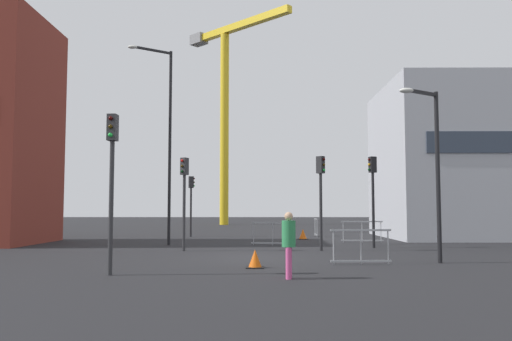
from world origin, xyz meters
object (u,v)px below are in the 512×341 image
(traffic_light_island, at_px, (112,167))
(pedestrian_walking, at_px, (289,240))
(streetlamp_tall, at_px, (165,131))
(traffic_light_crosswalk, at_px, (191,196))
(traffic_light_verge, at_px, (373,186))
(traffic_cone_on_verge, at_px, (255,259))
(traffic_light_median, at_px, (321,187))
(construction_crane, at_px, (226,93))
(traffic_light_far, at_px, (184,188))
(traffic_cone_striped, at_px, (303,234))
(streetlamp_short, at_px, (433,158))

(traffic_light_island, bearing_deg, pedestrian_walking, -7.89)
(traffic_light_island, bearing_deg, streetlamp_tall, 93.04)
(streetlamp_tall, relative_size, traffic_light_crosswalk, 2.53)
(traffic_light_verge, relative_size, traffic_cone_on_verge, 7.53)
(traffic_light_median, bearing_deg, construction_crane, 100.56)
(traffic_light_far, xyz_separation_m, traffic_light_island, (-0.80, -7.58, 0.26))
(construction_crane, height_order, traffic_light_far, construction_crane)
(traffic_light_far, bearing_deg, pedestrian_walking, -65.24)
(traffic_light_verge, relative_size, traffic_cone_striped, 6.94)
(streetlamp_short, distance_m, pedestrian_walking, 6.42)
(streetlamp_short, xyz_separation_m, pedestrian_walking, (-4.78, -3.56, -2.37))
(traffic_cone_on_verge, xyz_separation_m, traffic_cone_striped, (2.54, 13.75, 0.02))
(traffic_light_island, xyz_separation_m, traffic_cone_striped, (6.28, 15.44, -2.54))
(traffic_light_median, relative_size, traffic_light_verge, 0.97)
(traffic_light_crosswalk, height_order, traffic_light_verge, traffic_light_verge)
(streetlamp_tall, xyz_separation_m, traffic_light_verge, (9.41, -1.49, -2.69))
(traffic_light_far, xyz_separation_m, traffic_light_verge, (8.04, 1.70, 0.13))
(traffic_light_crosswalk, bearing_deg, streetlamp_short, -57.32)
(traffic_cone_striped, bearing_deg, traffic_light_island, -112.12)
(traffic_cone_striped, bearing_deg, traffic_cone_on_verge, -100.44)
(streetlamp_short, distance_m, traffic_light_far, 9.78)
(streetlamp_tall, height_order, traffic_light_median, streetlamp_tall)
(streetlamp_tall, distance_m, traffic_light_island, 11.08)
(traffic_light_median, height_order, traffic_light_verge, traffic_light_verge)
(streetlamp_tall, height_order, traffic_light_verge, streetlamp_tall)
(streetlamp_short, xyz_separation_m, traffic_light_verge, (-0.53, 6.35, -0.64))
(traffic_light_median, distance_m, traffic_light_verge, 2.93)
(streetlamp_tall, distance_m, traffic_cone_on_verge, 11.29)
(construction_crane, height_order, traffic_cone_on_verge, construction_crane)
(traffic_light_crosswalk, relative_size, pedestrian_walking, 2.23)
(traffic_light_island, xyz_separation_m, pedestrian_walking, (4.59, -0.64, -1.86))
(traffic_light_verge, bearing_deg, streetlamp_tall, 171.00)
(traffic_light_island, bearing_deg, traffic_cone_striped, 67.88)
(construction_crane, relative_size, traffic_light_far, 5.55)
(traffic_light_verge, distance_m, traffic_light_island, 12.82)
(traffic_light_median, xyz_separation_m, traffic_cone_striped, (-0.10, 7.75, -2.33))
(traffic_light_crosswalk, height_order, traffic_light_median, traffic_light_median)
(traffic_light_verge, bearing_deg, traffic_cone_on_verge, -123.88)
(traffic_light_median, xyz_separation_m, traffic_cone_on_verge, (-2.64, -6.01, -2.35))
(traffic_light_crosswalk, xyz_separation_m, traffic_light_median, (6.66, -10.28, 0.12))
(traffic_light_far, distance_m, traffic_light_median, 5.57)
(traffic_light_median, distance_m, traffic_cone_on_verge, 6.97)
(pedestrian_walking, relative_size, traffic_cone_on_verge, 3.09)
(traffic_light_far, relative_size, traffic_light_median, 0.98)
(traffic_light_crosswalk, relative_size, traffic_cone_on_verge, 6.88)
(streetlamp_short, height_order, pedestrian_walking, streetlamp_short)
(streetlamp_tall, bearing_deg, traffic_light_far, -66.69)
(construction_crane, bearing_deg, traffic_light_verge, -74.56)
(traffic_light_island, bearing_deg, traffic_light_far, 83.95)
(traffic_cone_striped, bearing_deg, construction_crane, 103.55)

